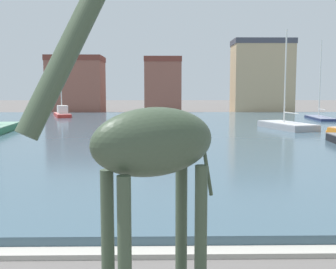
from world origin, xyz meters
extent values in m
cube|color=#3D5666|center=(0.00, 36.29, 0.17)|extent=(90.13, 52.96, 0.33)
cube|color=#ADA89E|center=(0.00, 9.56, 0.06)|extent=(90.13, 0.50, 0.12)
cylinder|color=#3D4C38|center=(-1.27, 6.37, 1.26)|extent=(0.18, 0.18, 2.52)
cylinder|color=#3D4C38|center=(0.04, 6.68, 1.26)|extent=(0.18, 0.18, 2.52)
cylinder|color=#3D4C38|center=(-0.22, 7.08, 1.26)|extent=(0.18, 0.18, 2.52)
ellipsoid|color=#3D4C38|center=(-0.61, 6.53, 2.88)|extent=(2.02, 1.69, 0.96)
cylinder|color=#3D4C38|center=(-1.63, 5.85, 4.08)|extent=(1.25, 0.96, 2.15)
cylinder|color=#3D4C38|center=(0.15, 7.04, 2.48)|extent=(0.26, 0.20, 1.02)
cube|color=navy|center=(17.34, 46.99, 0.28)|extent=(2.46, 7.39, 0.57)
ellipsoid|color=navy|center=(17.69, 50.42, 0.28)|extent=(1.80, 2.68, 0.54)
cube|color=slate|center=(17.34, 46.99, 0.60)|extent=(2.41, 7.24, 0.06)
cylinder|color=silver|center=(17.39, 47.53, 4.86)|extent=(0.12, 0.12, 8.57)
cylinder|color=silver|center=(17.26, 46.27, 1.47)|extent=(0.34, 2.53, 0.08)
ellipsoid|color=#236B42|center=(-13.69, 36.90, 0.40)|extent=(2.07, 2.69, 0.77)
cube|color=red|center=(-12.66, 52.18, 0.36)|extent=(3.45, 6.19, 0.72)
ellipsoid|color=red|center=(-13.56, 54.87, 0.36)|extent=(2.06, 2.45, 0.68)
cube|color=#C7716E|center=(-12.66, 52.18, 0.75)|extent=(3.38, 6.06, 0.06)
cube|color=silver|center=(-12.52, 51.75, 1.25)|extent=(1.75, 2.35, 0.95)
cylinder|color=silver|center=(-12.80, 52.60, 3.71)|extent=(0.12, 0.12, 5.98)
cylinder|color=silver|center=(-12.47, 51.61, 1.62)|extent=(0.74, 2.01, 0.08)
cube|color=#939399|center=(10.13, 35.60, 0.40)|extent=(3.77, 6.46, 0.81)
ellipsoid|color=#939399|center=(9.39, 38.39, 0.40)|extent=(2.55, 2.58, 0.77)
cube|color=#B1B1B5|center=(10.13, 35.60, 0.84)|extent=(3.70, 6.33, 0.06)
cylinder|color=silver|center=(10.01, 36.04, 4.74)|extent=(0.12, 0.12, 7.86)
cylinder|color=silver|center=(10.28, 35.01, 1.71)|extent=(0.62, 2.08, 0.08)
cube|color=#8E5142|center=(-13.55, 65.72, 3.98)|extent=(8.23, 6.41, 7.97)
cube|color=brown|center=(-13.55, 65.72, 8.37)|extent=(8.39, 6.54, 0.80)
cube|color=#8E5142|center=(-0.19, 65.27, 3.89)|extent=(5.48, 6.00, 7.78)
cube|color=brown|center=(-0.19, 65.27, 8.18)|extent=(5.59, 6.12, 0.80)
cube|color=tan|center=(15.07, 65.12, 5.23)|extent=(8.94, 5.24, 10.46)
cube|color=#42424C|center=(15.07, 65.12, 10.86)|extent=(9.12, 5.35, 0.80)
camera|label=1|loc=(-0.54, 0.83, 3.59)|focal=44.46mm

